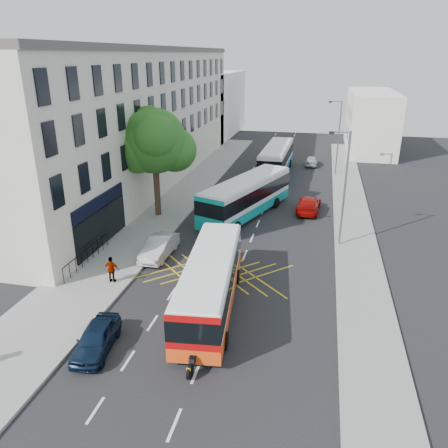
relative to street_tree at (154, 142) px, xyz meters
The scene contains 20 objects.
ground 18.33m from the street_tree, 60.38° to the right, with size 120.00×120.00×0.00m, color black.
pavement_left 6.22m from the street_tree, 73.47° to the left, with size 5.00×70.00×0.15m, color gray.
pavement_right 17.17m from the street_tree, ahead, with size 3.00×70.00×0.15m, color gray.
terrace_main 11.00m from the street_tree, 119.95° to the left, with size 8.30×45.00×13.50m.
terrace_far 40.43m from the street_tree, 97.81° to the left, with size 8.00×20.00×10.00m, color silver.
building_right 38.43m from the street_tree, 59.43° to the left, with size 6.00×18.00×8.00m, color silver.
street_tree is the anchor object (origin of this frame).
lamp_near 15.10m from the street_tree, 11.40° to the right, with size 1.45×0.15×8.00m.
lamp_far 22.57m from the street_tree, 49.19° to the left, with size 1.45×0.15×8.00m.
railings 11.22m from the street_tree, 97.02° to the right, with size 0.08×5.60×1.14m, color black, non-canonical shape.
bus_near 15.80m from the street_tree, 58.60° to the right, with size 3.46×10.56×2.91m.
bus_mid 8.76m from the street_tree, 13.92° to the left, with size 6.27×11.58×3.19m.
bus_far 18.91m from the street_tree, 63.65° to the left, with size 3.03×11.30×3.16m.
motorbike 20.29m from the street_tree, 64.57° to the right, with size 0.69×2.23×1.98m.
parked_car_blue 18.79m from the street_tree, 78.38° to the right, with size 1.48×3.68×1.25m, color black.
parked_car_silver 9.77m from the street_tree, 68.67° to the right, with size 1.45×4.15×1.37m, color #B8BBC1.
red_hatchback 14.14m from the street_tree, 17.72° to the left, with size 1.87×4.60×1.33m, color #A10A06.
distant_car_grey 26.97m from the street_tree, 74.40° to the left, with size 2.50×5.42×1.51m, color #3D4044.
distant_car_silver 24.88m from the street_tree, 60.19° to the left, with size 1.43×3.56×1.21m, color #B1B4B9.
pedestrian_far 12.89m from the street_tree, 82.61° to the right, with size 0.94×0.39×1.61m, color gray.
Camera 1 is at (4.49, -17.64, 12.82)m, focal length 35.00 mm.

